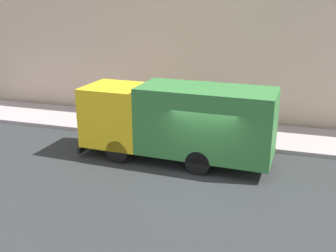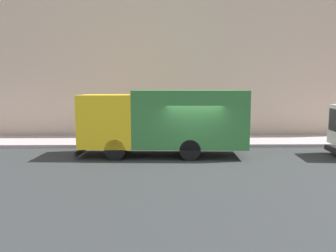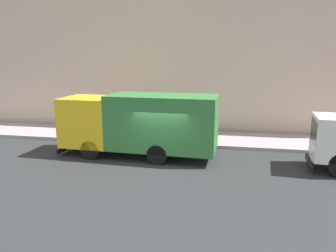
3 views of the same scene
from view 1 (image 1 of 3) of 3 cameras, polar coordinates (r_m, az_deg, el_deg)
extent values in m
plane|color=#2A2C2D|center=(15.57, 5.07, -6.73)|extent=(80.00, 80.00, 0.00)
cube|color=#A49697|center=(19.92, 8.10, -0.92)|extent=(3.58, 30.00, 0.17)
cube|color=beige|center=(21.12, 9.93, 16.36)|extent=(0.50, 30.00, 11.94)
cube|color=yellow|center=(17.14, -7.29, 1.68)|extent=(2.46, 2.60, 2.47)
cube|color=black|center=(17.64, -10.91, 2.97)|extent=(1.98, 0.14, 1.38)
cube|color=#317436|center=(15.76, 5.47, 0.69)|extent=(2.58, 5.41, 2.69)
cube|color=black|center=(18.20, -10.80, -2.33)|extent=(2.27, 0.22, 0.24)
cylinder|color=black|center=(16.45, -7.19, -3.58)|extent=(0.34, 0.97, 0.96)
cylinder|color=black|center=(18.19, -4.27, -1.34)|extent=(0.34, 0.97, 0.96)
cylinder|color=black|center=(15.30, 4.33, -5.21)|extent=(0.34, 0.97, 0.96)
cylinder|color=black|center=(17.15, 6.21, -2.63)|extent=(0.34, 0.97, 0.96)
cylinder|color=#4A2F4C|center=(20.11, 0.65, 0.91)|extent=(0.31, 0.31, 0.80)
cylinder|color=#24508E|center=(19.91, 0.65, 2.86)|extent=(0.41, 0.41, 0.62)
sphere|color=#936F4D|center=(19.81, 0.66, 4.06)|extent=(0.24, 0.24, 0.24)
cylinder|color=#4C5156|center=(18.50, 3.32, 2.10)|extent=(0.08, 0.08, 2.51)
cube|color=blue|center=(18.25, 3.32, 5.14)|extent=(0.44, 0.03, 0.36)
camera|label=2|loc=(5.53, -76.54, -32.46)|focal=35.88mm
camera|label=3|loc=(1.55, -18.24, -83.79)|focal=34.03mm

